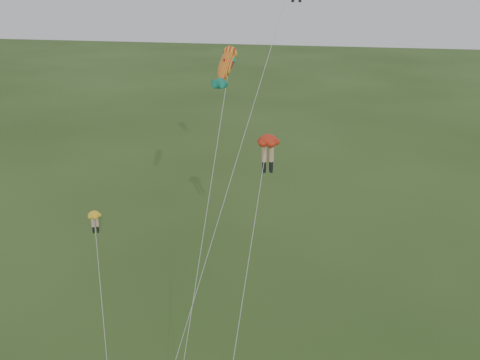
# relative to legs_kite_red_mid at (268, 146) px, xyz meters

# --- Properties ---
(legs_kite_red_mid) EXTENTS (2.18, 9.66, 13.60)m
(legs_kite_red_mid) POSITION_rel_legs_kite_red_mid_xyz_m (0.00, 0.00, 0.00)
(legs_kite_red_mid) COLOR red
(legs_kite_red_mid) RESTS_ON ground
(legs_kite_yellow) EXTENTS (3.72, 7.39, 8.65)m
(legs_kite_yellow) POSITION_rel_legs_kite_red_mid_xyz_m (-11.04, -3.27, -4.97)
(legs_kite_yellow) COLOR yellow
(legs_kite_yellow) RESTS_ON ground
(fish_kite) EXTENTS (2.43, 8.82, 19.64)m
(fish_kite) POSITION_rel_legs_kite_red_mid_xyz_m (-2.27, -2.33, 5.51)
(fish_kite) COLOR gold
(fish_kite) RESTS_ON ground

